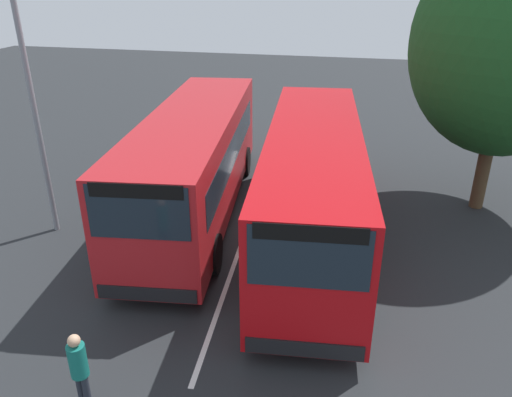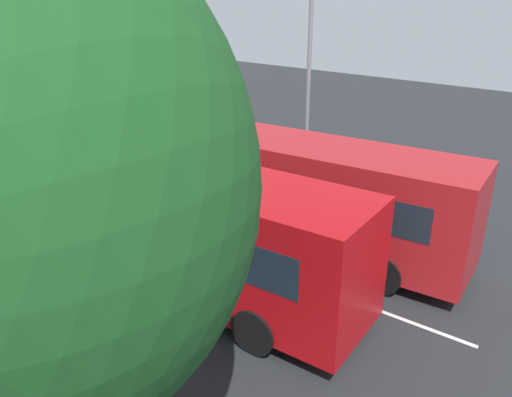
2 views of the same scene
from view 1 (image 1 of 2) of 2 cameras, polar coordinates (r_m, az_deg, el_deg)
ground_plane at (r=15.72m, az=-0.90°, el=-2.96°), size 68.06×68.06×0.00m
bus_far_left at (r=15.86m, az=-7.12°, el=4.47°), size 11.21×3.90×3.36m
bus_center_left at (r=14.14m, az=6.55°, el=1.90°), size 11.18×3.65×3.36m
pedestrian at (r=9.68m, az=-19.76°, el=-17.85°), size 0.40×0.40×1.70m
street_lamp at (r=15.10m, az=-23.81°, el=11.87°), size 0.86×2.46×7.76m
depot_tree at (r=17.07m, az=27.18°, el=15.56°), size 6.38×5.75×8.70m
lane_stripe_outer_left at (r=15.72m, az=-0.90°, el=-2.95°), size 13.74×1.18×0.01m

